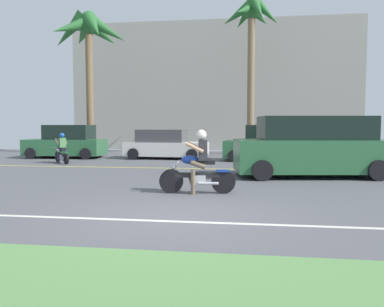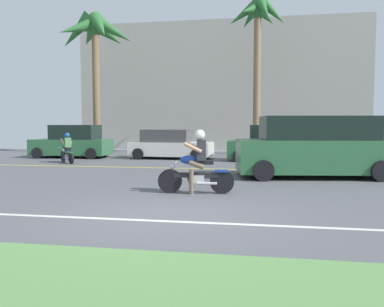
# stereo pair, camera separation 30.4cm
# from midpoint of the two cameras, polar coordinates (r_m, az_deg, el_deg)

# --- Properties ---
(ground) EXTENTS (56.00, 30.00, 0.04)m
(ground) POSITION_cam_midpoint_polar(r_m,az_deg,el_deg) (10.24, -0.28, -5.41)
(ground) COLOR #545459
(lane_line_near) EXTENTS (50.40, 0.12, 0.01)m
(lane_line_near) POSITION_cam_midpoint_polar(r_m,az_deg,el_deg) (6.91, -4.42, -9.93)
(lane_line_near) COLOR silver
(lane_line_near) RESTS_ON ground
(lane_line_far) EXTENTS (50.40, 0.12, 0.01)m
(lane_line_far) POSITION_cam_midpoint_polar(r_m,az_deg,el_deg) (14.97, 2.35, -2.26)
(lane_line_far) COLOR yellow
(lane_line_far) RESTS_ON ground
(motorcyclist) EXTENTS (1.89, 0.62, 1.58)m
(motorcyclist) POSITION_cam_midpoint_polar(r_m,az_deg,el_deg) (9.54, -0.03, -1.94)
(motorcyclist) COLOR black
(motorcyclist) RESTS_ON ground
(suv_nearby) EXTENTS (5.21, 2.66, 1.98)m
(suv_nearby) POSITION_cam_midpoint_polar(r_m,az_deg,el_deg) (13.17, 16.71, 0.85)
(suv_nearby) COLOR #2D663D
(suv_nearby) RESTS_ON ground
(parked_car_0) EXTENTS (4.02, 2.08, 1.70)m
(parked_car_0) POSITION_cam_midpoint_polar(r_m,az_deg,el_deg) (21.09, -18.39, 1.53)
(parked_car_0) COLOR #2D663D
(parked_car_0) RESTS_ON ground
(parked_car_1) EXTENTS (4.15, 2.11, 1.47)m
(parked_car_1) POSITION_cam_midpoint_polar(r_m,az_deg,el_deg) (19.56, -4.41, 1.26)
(parked_car_1) COLOR white
(parked_car_1) RESTS_ON ground
(parked_car_2) EXTENTS (3.86, 1.81, 1.70)m
(parked_car_2) POSITION_cam_midpoint_polar(r_m,az_deg,el_deg) (18.58, 10.37, 1.34)
(parked_car_2) COLOR #2D663D
(parked_car_2) RESTS_ON ground
(palm_tree_0) EXTENTS (3.55, 3.48, 8.93)m
(palm_tree_0) POSITION_cam_midpoint_polar(r_m,az_deg,el_deg) (23.42, 8.37, 18.12)
(palm_tree_0) COLOR #846B4C
(palm_tree_0) RESTS_ON ground
(palm_tree_1) EXTENTS (4.54, 4.38, 8.30)m
(palm_tree_1) POSITION_cam_midpoint_polar(r_m,az_deg,el_deg) (24.10, -15.41, 16.37)
(palm_tree_1) COLOR brown
(palm_tree_1) RESTS_ON ground
(motorcyclist_distant) EXTENTS (1.20, 1.19, 1.35)m
(motorcyclist_distant) POSITION_cam_midpoint_polar(r_m,az_deg,el_deg) (18.12, -19.12, 0.44)
(motorcyclist_distant) COLOR black
(motorcyclist_distant) RESTS_ON ground
(building_far) EXTENTS (19.56, 4.00, 8.68)m
(building_far) POSITION_cam_midpoint_polar(r_m,az_deg,el_deg) (28.22, 3.02, 9.60)
(building_far) COLOR #A8A399
(building_far) RESTS_ON ground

